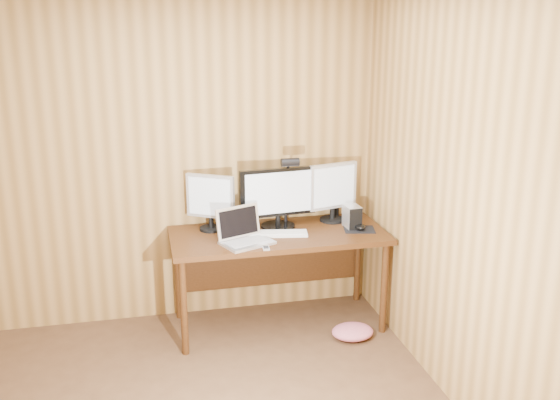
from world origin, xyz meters
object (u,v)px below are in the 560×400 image
object	(u,v)px
monitor_center	(278,197)
speaker	(336,209)
keyboard	(276,233)
laptop	(243,234)
desk_lamp	(288,181)
mouse	(359,227)
desk	(276,245)
monitor_left	(210,201)
phone	(266,248)
hard_drive	(352,217)
monitor_right	(333,190)

from	to	relation	value
monitor_center	speaker	bearing A→B (deg)	12.13
monitor_center	keyboard	size ratio (longest dim) A/B	1.26
laptop	desk_lamp	bearing A→B (deg)	12.63
mouse	laptop	bearing A→B (deg)	-162.83
desk	monitor_left	bearing A→B (deg)	166.78
desk	phone	world-z (taller)	phone
desk	laptop	size ratio (longest dim) A/B	3.81
mouse	speaker	xyz separation A→B (m)	(-0.07, 0.36, 0.03)
desk	speaker	xyz separation A→B (m)	(0.54, 0.22, 0.18)
laptop	monitor_center	bearing A→B (deg)	17.89
keyboard	hard_drive	bearing A→B (deg)	14.08
laptop	hard_drive	size ratio (longest dim) A/B	2.47
keyboard	phone	bearing A→B (deg)	-106.50
desk	monitor_left	world-z (taller)	monitor_left
monitor_left	phone	bearing A→B (deg)	-25.60
hard_drive	desk_lamp	bearing A→B (deg)	161.52
monitor_center	monitor_right	bearing A→B (deg)	1.94
monitor_center	desk_lamp	distance (m)	0.14
desk_lamp	speaker	bearing A→B (deg)	23.14
desk	monitor_center	distance (m)	0.37
mouse	desk_lamp	world-z (taller)	desk_lamp
keyboard	speaker	world-z (taller)	speaker
monitor_left	mouse	bearing A→B (deg)	18.39
mouse	speaker	world-z (taller)	speaker
desk	keyboard	world-z (taller)	keyboard
laptop	desk	bearing A→B (deg)	13.79
monitor_center	monitor_left	world-z (taller)	monitor_center
monitor_left	keyboard	xyz separation A→B (m)	(0.45, -0.22, -0.22)
desk	phone	size ratio (longest dim) A/B	16.88
monitor_right	desk_lamp	xyz separation A→B (m)	(-0.37, -0.05, 0.11)
speaker	desk_lamp	distance (m)	0.55
monitor_left	speaker	size ratio (longest dim) A/B	3.58
laptop	keyboard	bearing A→B (deg)	-1.53
monitor_left	monitor_right	size ratio (longest dim) A/B	0.92
desk	hard_drive	bearing A→B (deg)	-6.67
desk	mouse	size ratio (longest dim) A/B	13.15
laptop	phone	xyz separation A→B (m)	(0.13, -0.17, -0.06)
monitor_right	desk_lamp	world-z (taller)	desk_lamp
monitor_left	desk_lamp	distance (m)	0.60
speaker	phone	bearing A→B (deg)	-139.31
desk	monitor_right	distance (m)	0.62
monitor_left	speaker	distance (m)	1.04
desk_lamp	monitor_left	bearing A→B (deg)	178.34
keyboard	desk_lamp	size ratio (longest dim) A/B	0.81
mouse	monitor_right	bearing A→B (deg)	130.53
desk	mouse	bearing A→B (deg)	-12.31
laptop	phone	size ratio (longest dim) A/B	4.44
laptop	keyboard	xyz separation A→B (m)	(0.26, 0.10, -0.05)
monitor_center	speaker	size ratio (longest dim) A/B	5.00
desk	monitor_center	xyz separation A→B (m)	(0.02, 0.05, 0.36)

